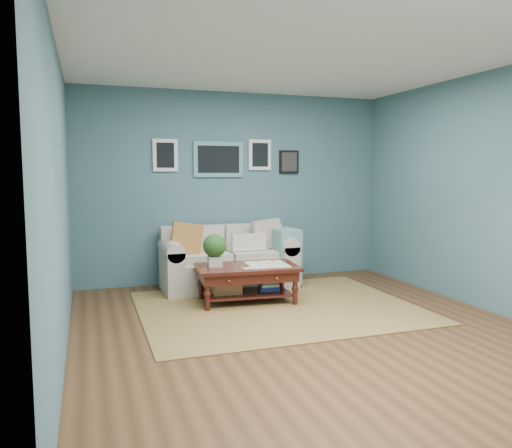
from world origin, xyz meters
name	(u,v)px	position (x,y,z in m)	size (l,w,h in m)	color
room_shell	(305,194)	(0.00, 0.06, 1.36)	(5.00, 5.02, 2.70)	brown
area_rug	(277,307)	(0.02, 0.85, 0.01)	(3.13, 2.50, 0.01)	brown
loveseat	(233,260)	(-0.17, 2.02, 0.38)	(1.82, 0.83, 0.93)	beige
coffee_table	(242,272)	(-0.30, 1.20, 0.37)	(1.26, 0.80, 0.84)	#37110C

